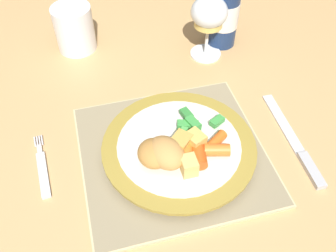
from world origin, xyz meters
name	(u,v)px	position (x,y,z in m)	size (l,w,h in m)	color
ground_plane	(139,243)	(0.00, 0.00, 0.00)	(6.00, 6.00, 0.00)	#4C4238
dining_table	(121,110)	(0.00, 0.00, 0.66)	(1.37, 0.98, 0.74)	tan
placemat	(173,154)	(0.06, -0.21, 0.74)	(0.30, 0.29, 0.01)	#CCB789
dinner_plate	(179,148)	(0.07, -0.21, 0.76)	(0.25, 0.25, 0.02)	silver
breaded_croquettes	(163,153)	(0.03, -0.23, 0.78)	(0.08, 0.08, 0.04)	#A87033
green_beans_pile	(192,125)	(0.10, -0.18, 0.77)	(0.09, 0.08, 0.02)	#338438
glazed_carrots	(204,151)	(0.10, -0.24, 0.78)	(0.09, 0.06, 0.02)	orange
fork	(43,170)	(-0.15, -0.19, 0.74)	(0.02, 0.13, 0.01)	silver
table_knife	(296,145)	(0.27, -0.25, 0.74)	(0.03, 0.22, 0.01)	silver
wine_glass	(209,16)	(0.20, 0.04, 0.83)	(0.07, 0.07, 0.13)	silver
bottle	(225,3)	(0.25, 0.07, 0.84)	(0.06, 0.06, 0.27)	navy
roast_potatoes	(188,149)	(0.07, -0.23, 0.78)	(0.06, 0.08, 0.03)	gold
drinking_cup	(74,27)	(-0.06, 0.13, 0.79)	(0.08, 0.08, 0.10)	white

